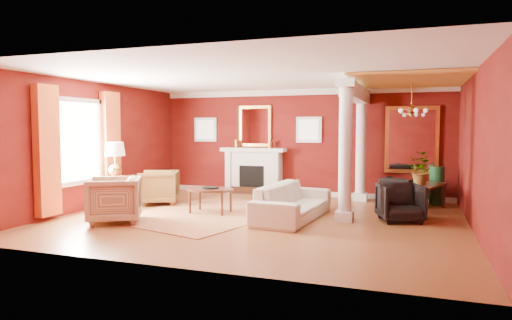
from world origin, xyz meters
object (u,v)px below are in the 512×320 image
at_px(armchair_stripe, 114,198).
at_px(coffee_table, 210,191).
at_px(armchair_leopard, 159,186).
at_px(side_table, 115,164).
at_px(dining_table, 417,190).
at_px(sofa, 293,196).

distance_m(armchair_stripe, coffee_table, 2.04).
height_order(armchair_leopard, side_table, side_table).
height_order(armchair_leopard, dining_table, dining_table).
xyz_separation_m(sofa, coffee_table, (-1.84, 0.01, 0.02)).
distance_m(armchair_stripe, side_table, 1.59).
relative_size(sofa, armchair_stripe, 2.46).
distance_m(armchair_stripe, dining_table, 6.52).
bearing_deg(side_table, sofa, 3.98).
height_order(armchair_stripe, dining_table, armchair_stripe).
bearing_deg(armchair_leopard, dining_table, 78.49).
xyz_separation_m(armchair_stripe, coffee_table, (1.35, 1.52, 0.00)).
relative_size(sofa, dining_table, 1.46).
xyz_separation_m(side_table, dining_table, (6.45, 2.14, -0.57)).
bearing_deg(coffee_table, side_table, -172.46).
bearing_deg(coffee_table, sofa, -0.36).
height_order(sofa, dining_table, sofa).
distance_m(coffee_table, dining_table, 4.61).
xyz_separation_m(sofa, dining_table, (2.39, 1.86, -0.01)).
bearing_deg(coffee_table, armchair_stripe, -131.72).
relative_size(sofa, armchair_leopard, 2.68).
xyz_separation_m(sofa, armchair_stripe, (-3.20, -1.51, 0.02)).
height_order(side_table, dining_table, side_table).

